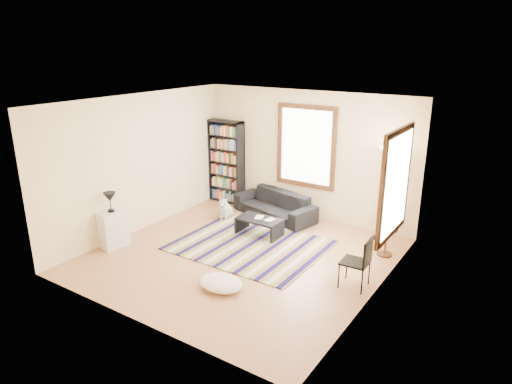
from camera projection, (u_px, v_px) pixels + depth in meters
The scene contains 21 objects.
floor at pixel (241, 258), 8.42m from camera, with size 5.00×5.00×0.10m, color #B67A53.
ceiling at pixel (239, 99), 7.52m from camera, with size 5.00×5.00×0.10m, color white.
wall_back at pixel (307, 155), 9.99m from camera, with size 5.00×0.10×2.80m, color beige.
wall_front at pixel (127, 231), 5.95m from camera, with size 5.00×0.10×2.80m, color beige.
wall_left at pixel (138, 163), 9.30m from camera, with size 0.10×5.00×2.80m, color beige.
wall_right at pixel (383, 211), 6.63m from camera, with size 0.10×5.00×2.80m, color beige.
window_back at pixel (306, 146), 9.86m from camera, with size 1.20×0.06×1.60m, color white.
window_right at pixel (396, 184), 7.25m from camera, with size 0.06×1.20×1.60m, color white.
rug at pixel (250, 245), 8.83m from camera, with size 2.77×2.21×0.02m, color #120C3E.
sofa at pixel (275, 205), 10.21m from camera, with size 1.96×0.76×0.57m, color black.
bookshelf at pixel (226, 162), 11.01m from camera, with size 0.90×0.30×2.00m, color black.
coffee_table at pixel (259, 227), 9.25m from camera, with size 0.90×0.50×0.36m, color black.
book_a at pixel (255, 217), 9.25m from camera, with size 0.22×0.16×0.02m, color beige.
book_b at pixel (267, 219), 9.16m from camera, with size 0.15×0.21×0.02m, color beige.
floor_cushion at pixel (221, 283), 7.26m from camera, with size 0.75×0.57×0.19m, color white.
floor_lamp at pixel (382, 195), 8.85m from camera, with size 0.30×0.30×1.86m, color black, non-canonical shape.
side_table at pixel (386, 242), 8.35m from camera, with size 0.40×0.40×0.54m, color #4B2A12.
folding_chair at pixel (355, 262), 7.22m from camera, with size 0.42×0.40×0.86m, color black.
white_cabinet at pixel (113, 229), 8.72m from camera, with size 0.38×0.50×0.70m, color silver.
table_lamp at pixel (110, 202), 8.55m from camera, with size 0.24×0.24×0.38m, color black, non-canonical shape.
dog at pixel (225, 207), 10.15m from camera, with size 0.35×0.49×0.49m, color silver, non-canonical shape.
Camera 1 is at (4.42, -6.21, 3.74)m, focal length 32.00 mm.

